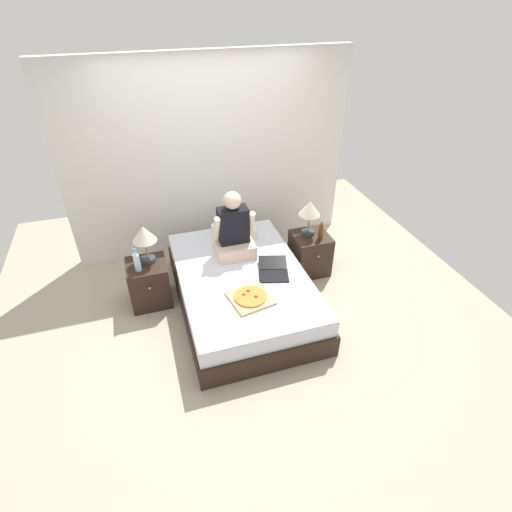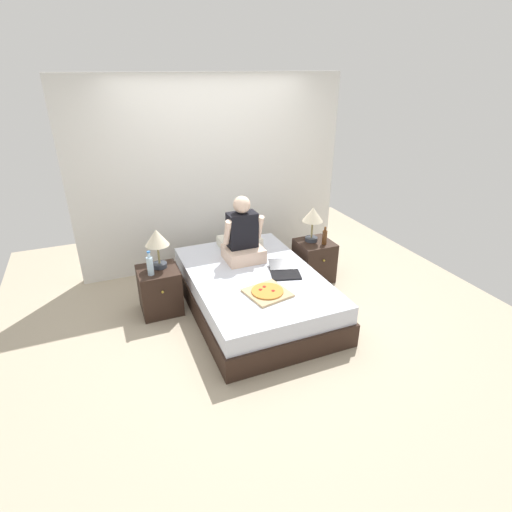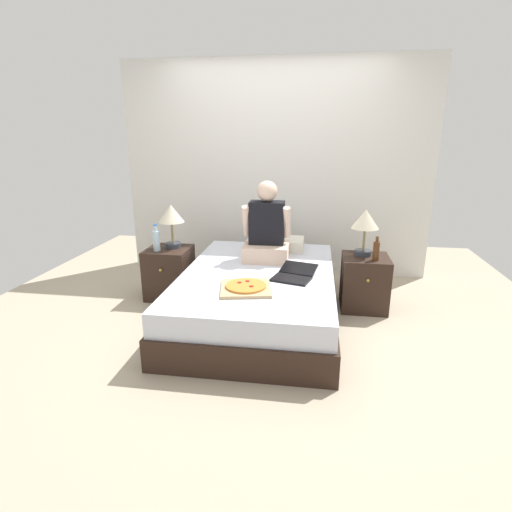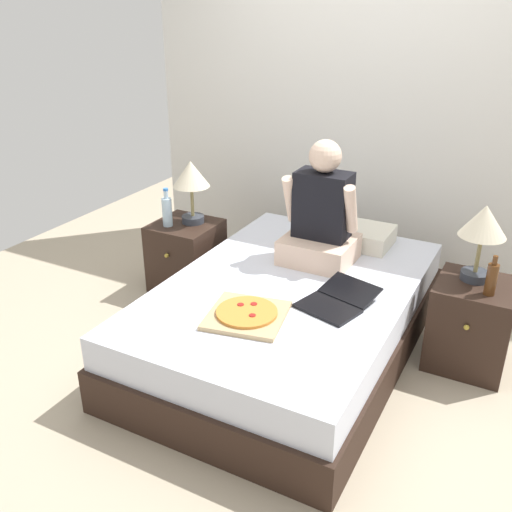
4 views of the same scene
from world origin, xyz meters
name	(u,v)px [view 3 (image 3 of 4)]	position (x,y,z in m)	size (l,w,h in m)	color
ground_plane	(258,316)	(0.00, 0.00, 0.00)	(5.64, 5.64, 0.00)	tan
wall_back	(275,170)	(0.00, 1.42, 1.25)	(3.64, 0.12, 2.50)	silver
bed	(258,295)	(0.00, 0.00, 0.22)	(1.40, 2.12, 0.45)	black
nightstand_left	(169,273)	(-1.00, 0.37, 0.26)	(0.44, 0.47, 0.53)	black
lamp_on_left_nightstand	(171,217)	(-0.96, 0.42, 0.85)	(0.26, 0.26, 0.45)	#333842
water_bottle	(156,240)	(-1.08, 0.28, 0.64)	(0.07, 0.07, 0.28)	silver
nightstand_right	(364,282)	(1.00, 0.37, 0.26)	(0.44, 0.47, 0.53)	black
lamp_on_right_nightstand	(365,222)	(0.97, 0.42, 0.85)	(0.26, 0.26, 0.45)	#333842
beer_bottle	(376,250)	(1.07, 0.27, 0.62)	(0.06, 0.06, 0.23)	#512D14
pillow	(279,244)	(0.12, 0.78, 0.51)	(0.52, 0.34, 0.12)	silver
person_seated	(267,231)	(0.03, 0.40, 0.74)	(0.47, 0.40, 0.78)	beige
laptop	(294,275)	(0.33, -0.12, 0.47)	(0.42, 0.48, 0.07)	black
pizza_box	(246,287)	(-0.04, -0.46, 0.47)	(0.47, 0.47, 0.05)	tan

